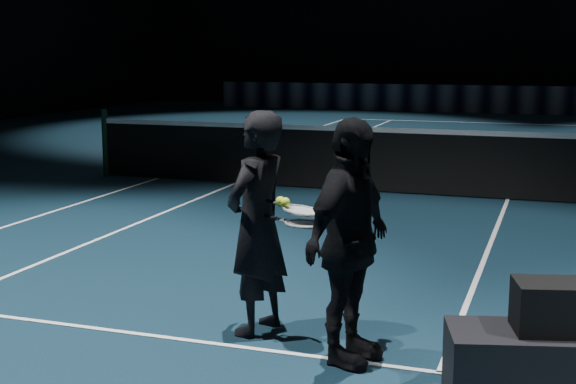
# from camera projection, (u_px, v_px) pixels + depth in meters

# --- Properties ---
(floor) EXTENTS (36.00, 36.00, 0.00)m
(floor) POSITION_uv_depth(u_px,v_px,m) (508.00, 200.00, 11.15)
(floor) COLOR #0D1E31
(floor) RESTS_ON ground
(court_lines) EXTENTS (10.98, 23.78, 0.01)m
(court_lines) POSITION_uv_depth(u_px,v_px,m) (508.00, 199.00, 11.15)
(court_lines) COLOR white
(court_lines) RESTS_ON floor
(net_post_left) EXTENTS (0.10, 0.10, 1.10)m
(net_post_left) POSITION_uv_depth(u_px,v_px,m) (105.00, 143.00, 13.10)
(net_post_left) COLOR black
(net_post_left) RESTS_ON floor
(net_mesh) EXTENTS (12.80, 0.02, 0.86)m
(net_mesh) POSITION_uv_depth(u_px,v_px,m) (509.00, 168.00, 11.07)
(net_mesh) COLOR black
(net_mesh) RESTS_ON floor
(net_tape) EXTENTS (12.80, 0.03, 0.07)m
(net_tape) POSITION_uv_depth(u_px,v_px,m) (511.00, 134.00, 10.99)
(net_tape) COLOR white
(net_tape) RESTS_ON net_mesh
(sponsor_backdrop) EXTENTS (22.00, 0.15, 0.90)m
(sponsor_backdrop) POSITION_uv_depth(u_px,v_px,m) (542.00, 100.00, 25.50)
(sponsor_backdrop) COLOR black
(sponsor_backdrop) RESTS_ON floor
(player_bench) EXTENTS (1.57, 0.86, 0.45)m
(player_bench) POSITION_uv_depth(u_px,v_px,m) (576.00, 368.00, 4.70)
(player_bench) COLOR black
(player_bench) RESTS_ON floor
(player_a) EXTENTS (0.52, 0.68, 1.64)m
(player_a) POSITION_uv_depth(u_px,v_px,m) (257.00, 223.00, 5.82)
(player_a) COLOR black
(player_a) RESTS_ON floor
(player_b) EXTENTS (0.63, 1.03, 1.64)m
(player_b) POSITION_uv_depth(u_px,v_px,m) (349.00, 242.00, 5.25)
(player_b) COLOR black
(player_b) RESTS_ON floor
(racket_lower) EXTENTS (0.71, 0.48, 0.03)m
(racket_lower) POSITION_uv_depth(u_px,v_px,m) (303.00, 224.00, 5.50)
(racket_lower) COLOR black
(racket_lower) RESTS_ON player_a
(racket_upper) EXTENTS (0.71, 0.44, 0.10)m
(racket_upper) POSITION_uv_depth(u_px,v_px,m) (302.00, 211.00, 5.55)
(racket_upper) COLOR black
(racket_upper) RESTS_ON player_b
(tennis_balls) EXTENTS (0.12, 0.10, 0.12)m
(tennis_balls) POSITION_uv_depth(u_px,v_px,m) (283.00, 199.00, 5.61)
(tennis_balls) COLOR #ADDE2F
(tennis_balls) RESTS_ON racket_upper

